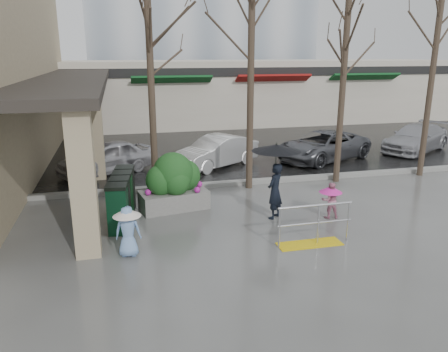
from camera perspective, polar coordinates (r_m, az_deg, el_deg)
name	(u,v)px	position (r m, az deg, el deg)	size (l,w,h in m)	color
ground	(245,230)	(11.59, 2.72, -7.11)	(120.00, 120.00, 0.00)	#51514F
street_asphalt	(161,116)	(32.68, -8.23, 7.78)	(120.00, 36.00, 0.01)	black
curb	(213,185)	(15.21, -1.49, -1.12)	(120.00, 0.30, 0.15)	gray
canopy_slab	(69,76)	(18.33, -19.57, 12.19)	(2.80, 18.00, 0.25)	#2D2823
pillar_front	(83,182)	(10.15, -17.94, -0.77)	(0.55, 0.55, 3.50)	tan
pillar_back	(95,132)	(16.48, -16.49, 5.55)	(0.55, 0.55, 3.50)	tan
storefront_row	(197,92)	(28.75, -3.53, 10.85)	(34.00, 6.74, 4.00)	beige
handrail	(313,230)	(10.86, 11.51, -6.90)	(1.90, 0.50, 1.03)	yellow
tree_west	(149,33)	(13.88, -9.79, 17.98)	(3.20, 3.20, 6.80)	#382B21
tree_midwest	(252,29)	(14.48, 3.61, 18.67)	(3.20, 3.20, 7.00)	#382B21
tree_mideast	(346,42)	(15.75, 15.65, 16.55)	(3.20, 3.20, 6.50)	#382B21
tree_east	(438,26)	(17.71, 26.20, 17.13)	(3.20, 3.20, 7.20)	#382B21
woman	(276,170)	(12.07, 6.75, 0.75)	(1.36, 1.36, 2.16)	black
child_pink	(330,197)	(12.59, 13.71, -2.72)	(0.65, 0.65, 1.04)	pink
child_blue	(128,227)	(10.19, -12.47, -6.55)	(0.64, 0.64, 1.20)	#7BA2DA
planter	(174,182)	(12.98, -6.60, -0.79)	(2.11, 1.32, 1.72)	slate
news_boxes	(122,198)	(12.37, -13.17, -2.78)	(0.84, 2.39, 1.31)	#0B331D
car_a	(106,158)	(17.32, -15.19, 2.33)	(1.49, 3.70, 1.26)	#B8B7BC
car_b	(216,152)	(17.73, -1.01, 3.20)	(1.33, 3.82, 1.26)	silver
car_c	(323,146)	(19.33, 12.78, 3.88)	(2.09, 4.53, 1.26)	#55575D
car_d	(416,138)	(22.50, 23.80, 4.57)	(1.77, 4.34, 1.26)	#A7A7AC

